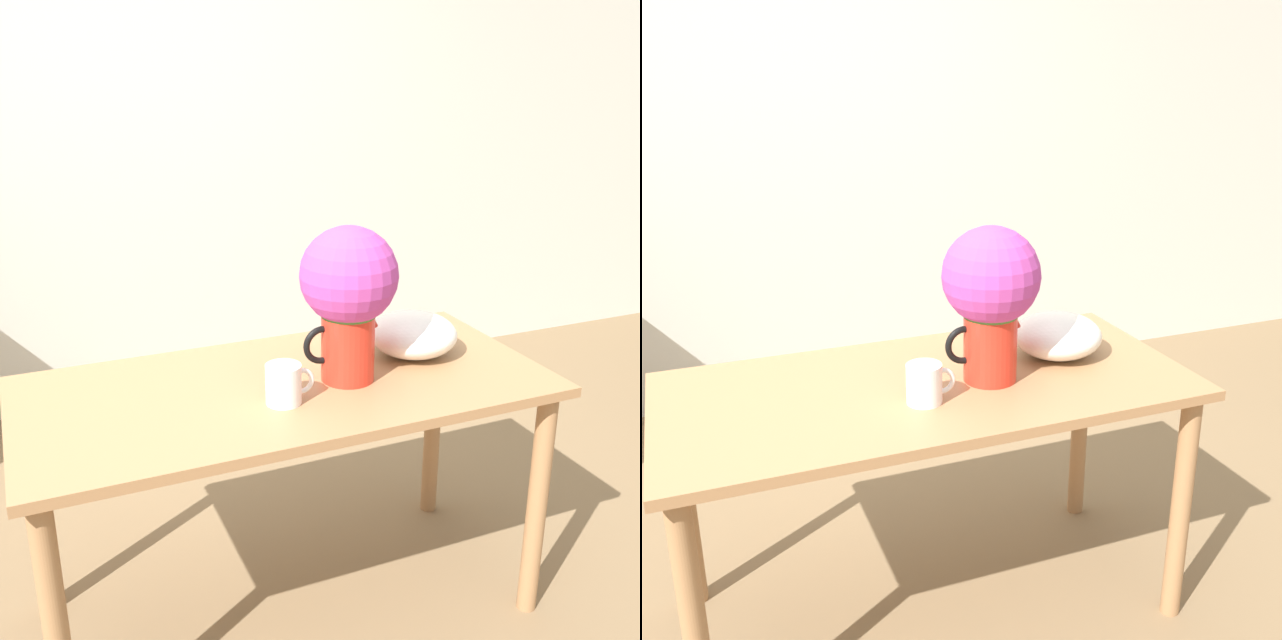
# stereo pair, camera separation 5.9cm
# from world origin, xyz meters

# --- Properties ---
(ground_plane) EXTENTS (12.00, 12.00, 0.00)m
(ground_plane) POSITION_xyz_m (0.00, 0.00, 0.00)
(ground_plane) COLOR #7F6647
(wall_back) EXTENTS (8.00, 0.05, 2.60)m
(wall_back) POSITION_xyz_m (0.00, 1.85, 1.30)
(wall_back) COLOR silver
(wall_back) RESTS_ON ground_plane
(table) EXTENTS (1.51, 0.72, 0.78)m
(table) POSITION_xyz_m (0.24, 0.06, 0.67)
(table) COLOR #A3754C
(table) RESTS_ON ground_plane
(flower_vase) EXTENTS (0.28, 0.28, 0.45)m
(flower_vase) POSITION_xyz_m (0.41, 0.01, 1.05)
(flower_vase) COLOR red
(flower_vase) RESTS_ON table
(coffee_mug) EXTENTS (0.14, 0.10, 0.11)m
(coffee_mug) POSITION_xyz_m (0.19, -0.06, 0.84)
(coffee_mug) COLOR white
(coffee_mug) RESTS_ON table
(white_bowl) EXTENTS (0.28, 0.28, 0.13)m
(white_bowl) POSITION_xyz_m (0.68, 0.10, 0.85)
(white_bowl) COLOR white
(white_bowl) RESTS_ON table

